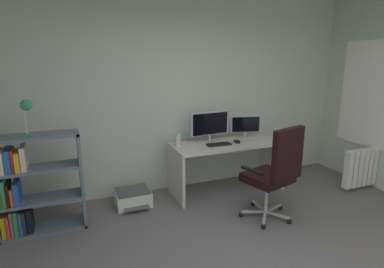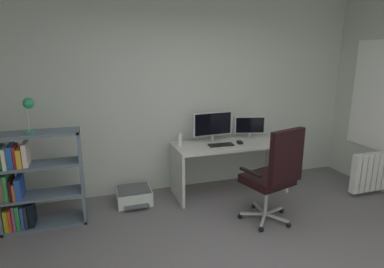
{
  "view_description": "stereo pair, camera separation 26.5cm",
  "coord_description": "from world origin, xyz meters",
  "px_view_note": "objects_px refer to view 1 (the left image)",
  "views": [
    {
      "loc": [
        -1.51,
        -1.99,
        1.97
      ],
      "look_at": [
        -0.07,
        1.57,
        0.99
      ],
      "focal_mm": 29.92,
      "sensor_mm": 36.0,
      "label": 1
    },
    {
      "loc": [
        -1.26,
        -2.08,
        1.97
      ],
      "look_at": [
        -0.07,
        1.57,
        0.99
      ],
      "focal_mm": 29.92,
      "sensor_mm": 36.0,
      "label": 2
    }
  ],
  "objects_px": {
    "desk_lamp": "(26,109)",
    "radiator": "(370,166)",
    "desk": "(227,155)",
    "desktop_speaker": "(178,140)",
    "monitor_main": "(210,125)",
    "printer": "(133,198)",
    "office_chair": "(276,170)",
    "monitor_secondary": "(245,125)",
    "keyboard": "(219,144)",
    "bookshelf": "(28,187)",
    "computer_mouse": "(237,142)"
  },
  "relations": [
    {
      "from": "desk_lamp",
      "to": "radiator",
      "type": "bearing_deg",
      "value": -6.67
    },
    {
      "from": "desk",
      "to": "desktop_speaker",
      "type": "relative_size",
      "value": 9.39
    },
    {
      "from": "monitor_main",
      "to": "printer",
      "type": "height_order",
      "value": "monitor_main"
    },
    {
      "from": "office_chair",
      "to": "monitor_secondary",
      "type": "bearing_deg",
      "value": 76.99
    },
    {
      "from": "desk",
      "to": "radiator",
      "type": "distance_m",
      "value": 2.15
    },
    {
      "from": "keyboard",
      "to": "desk_lamp",
      "type": "distance_m",
      "value": 2.39
    },
    {
      "from": "desk",
      "to": "printer",
      "type": "relative_size",
      "value": 3.42
    },
    {
      "from": "printer",
      "to": "desk_lamp",
      "type": "bearing_deg",
      "value": -167.8
    },
    {
      "from": "office_chair",
      "to": "bookshelf",
      "type": "height_order",
      "value": "office_chair"
    },
    {
      "from": "desk_lamp",
      "to": "desk",
      "type": "bearing_deg",
      "value": 4.27
    },
    {
      "from": "bookshelf",
      "to": "radiator",
      "type": "height_order",
      "value": "bookshelf"
    },
    {
      "from": "keyboard",
      "to": "office_chair",
      "type": "xyz_separation_m",
      "value": [
        0.28,
        -0.91,
        -0.1
      ]
    },
    {
      "from": "desktop_speaker",
      "to": "bookshelf",
      "type": "height_order",
      "value": "bookshelf"
    },
    {
      "from": "desk",
      "to": "monitor_main",
      "type": "xyz_separation_m",
      "value": [
        -0.22,
        0.13,
        0.44
      ]
    },
    {
      "from": "computer_mouse",
      "to": "desktop_speaker",
      "type": "relative_size",
      "value": 0.59
    },
    {
      "from": "computer_mouse",
      "to": "office_chair",
      "type": "bearing_deg",
      "value": -85.4
    },
    {
      "from": "desk",
      "to": "computer_mouse",
      "type": "xyz_separation_m",
      "value": [
        0.12,
        -0.06,
        0.2
      ]
    },
    {
      "from": "office_chair",
      "to": "printer",
      "type": "bearing_deg",
      "value": 144.95
    },
    {
      "from": "printer",
      "to": "desk",
      "type": "bearing_deg",
      "value": -2.23
    },
    {
      "from": "desktop_speaker",
      "to": "radiator",
      "type": "relative_size",
      "value": 0.18
    },
    {
      "from": "desktop_speaker",
      "to": "printer",
      "type": "relative_size",
      "value": 0.36
    },
    {
      "from": "desk_lamp",
      "to": "computer_mouse",
      "type": "bearing_deg",
      "value": 2.74
    },
    {
      "from": "desktop_speaker",
      "to": "radiator",
      "type": "height_order",
      "value": "desktop_speaker"
    },
    {
      "from": "desk_lamp",
      "to": "bookshelf",
      "type": "bearing_deg",
      "value": -179.81
    },
    {
      "from": "computer_mouse",
      "to": "printer",
      "type": "height_order",
      "value": "computer_mouse"
    },
    {
      "from": "desk",
      "to": "monitor_main",
      "type": "distance_m",
      "value": 0.51
    },
    {
      "from": "computer_mouse",
      "to": "printer",
      "type": "relative_size",
      "value": 0.21
    },
    {
      "from": "desk",
      "to": "printer",
      "type": "distance_m",
      "value": 1.44
    },
    {
      "from": "desk_lamp",
      "to": "printer",
      "type": "xyz_separation_m",
      "value": [
        1.1,
        0.24,
        -1.3
      ]
    },
    {
      "from": "desktop_speaker",
      "to": "printer",
      "type": "height_order",
      "value": "desktop_speaker"
    },
    {
      "from": "desktop_speaker",
      "to": "radiator",
      "type": "distance_m",
      "value": 2.89
    },
    {
      "from": "printer",
      "to": "radiator",
      "type": "bearing_deg",
      "value": -12.68
    },
    {
      "from": "desk_lamp",
      "to": "office_chair",
      "type": "bearing_deg",
      "value": -17.21
    },
    {
      "from": "office_chair",
      "to": "desk_lamp",
      "type": "height_order",
      "value": "desk_lamp"
    },
    {
      "from": "desk_lamp",
      "to": "printer",
      "type": "distance_m",
      "value": 1.72
    },
    {
      "from": "monitor_main",
      "to": "keyboard",
      "type": "height_order",
      "value": "monitor_main"
    },
    {
      "from": "desktop_speaker",
      "to": "bookshelf",
      "type": "xyz_separation_m",
      "value": [
        -1.84,
        -0.27,
        -0.27
      ]
    },
    {
      "from": "monitor_main",
      "to": "desktop_speaker",
      "type": "relative_size",
      "value": 3.47
    },
    {
      "from": "keyboard",
      "to": "printer",
      "type": "distance_m",
      "value": 1.36
    },
    {
      "from": "desk",
      "to": "desk_lamp",
      "type": "bearing_deg",
      "value": -175.73
    },
    {
      "from": "desk",
      "to": "bookshelf",
      "type": "xyz_separation_m",
      "value": [
        -2.55,
        -0.18,
        -0.0
      ]
    },
    {
      "from": "office_chair",
      "to": "printer",
      "type": "distance_m",
      "value": 1.88
    },
    {
      "from": "computer_mouse",
      "to": "printer",
      "type": "xyz_separation_m",
      "value": [
        -1.49,
        0.11,
        -0.65
      ]
    },
    {
      "from": "monitor_main",
      "to": "desktop_speaker",
      "type": "bearing_deg",
      "value": -174.54
    },
    {
      "from": "desktop_speaker",
      "to": "office_chair",
      "type": "relative_size",
      "value": 0.14
    },
    {
      "from": "desktop_speaker",
      "to": "printer",
      "type": "bearing_deg",
      "value": -177.29
    },
    {
      "from": "keyboard",
      "to": "radiator",
      "type": "distance_m",
      "value": 2.32
    },
    {
      "from": "desktop_speaker",
      "to": "bookshelf",
      "type": "bearing_deg",
      "value": -171.68
    },
    {
      "from": "desk_lamp",
      "to": "radiator",
      "type": "distance_m",
      "value": 4.64
    },
    {
      "from": "keyboard",
      "to": "bookshelf",
      "type": "bearing_deg",
      "value": -174.05
    }
  ]
}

